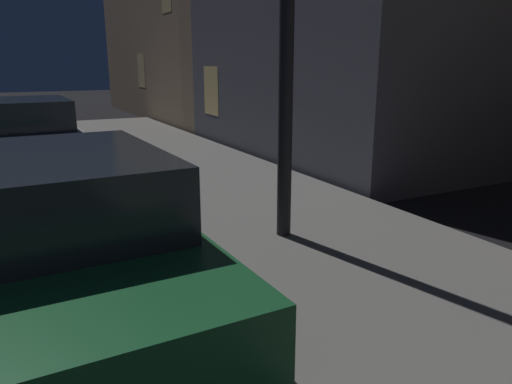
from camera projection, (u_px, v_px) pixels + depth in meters
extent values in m
cube|color=#19592D|center=(59.00, 252.00, 3.95)|extent=(1.87, 4.40, 0.64)
cube|color=#1E2328|center=(55.00, 189.00, 3.64)|extent=(1.59, 2.05, 0.56)
cylinder|color=black|center=(127.00, 219.00, 5.57)|extent=(0.24, 0.67, 0.66)
cylinder|color=black|center=(229.00, 327.00, 3.29)|extent=(0.24, 0.67, 0.66)
cube|color=#B7B7BF|center=(25.00, 146.00, 8.97)|extent=(1.98, 4.28, 0.64)
cube|color=#1E2328|center=(20.00, 115.00, 8.89)|extent=(1.70, 2.07, 0.56)
cylinder|color=black|center=(69.00, 145.00, 10.58)|extent=(0.24, 0.67, 0.66)
cylinder|color=black|center=(92.00, 167.00, 8.36)|extent=(0.24, 0.67, 0.66)
cylinder|color=black|center=(287.00, 23.00, 5.00)|extent=(0.16, 0.16, 4.64)
cube|color=#F2D17F|center=(212.00, 91.00, 12.18)|extent=(0.06, 0.90, 1.20)
cube|color=#F2D17F|center=(142.00, 71.00, 17.88)|extent=(0.06, 0.90, 1.20)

